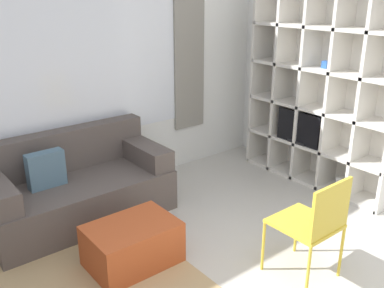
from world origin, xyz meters
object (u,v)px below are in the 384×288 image
at_px(shelving_unit, 323,90).
at_px(folding_chair, 315,221).
at_px(ottoman, 132,244).
at_px(couch_main, 77,189).

height_order(shelving_unit, folding_chair, shelving_unit).
height_order(shelving_unit, ottoman, shelving_unit).
bearing_deg(shelving_unit, ottoman, -178.16).
height_order(shelving_unit, couch_main, shelving_unit).
bearing_deg(couch_main, shelving_unit, -19.86).
distance_m(couch_main, folding_chair, 2.28).
height_order(couch_main, ottoman, couch_main).
distance_m(ottoman, folding_chair, 1.46).
xyz_separation_m(shelving_unit, ottoman, (-2.55, -0.08, -0.91)).
xyz_separation_m(couch_main, ottoman, (0.02, -1.01, -0.13)).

